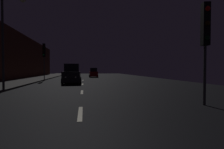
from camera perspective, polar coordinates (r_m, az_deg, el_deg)
name	(u,v)px	position (r m, az deg, el deg)	size (l,w,h in m)	color
ground	(83,80)	(28.19, -9.22, -1.70)	(27.83, 84.00, 0.02)	black
sidewalk_left	(30,80)	(29.26, -24.52, -1.54)	(4.40, 84.00, 0.15)	#33302D
building_facade_left	(0,52)	(26.86, -32.02, 6.00)	(0.80, 63.00, 7.56)	#472319
lane_centerline	(82,87)	(16.55, -9.40, -3.97)	(0.16, 22.21, 0.01)	beige
traffic_light_near_right	(206,32)	(9.22, 27.60, 12.01)	(0.37, 0.48, 4.59)	#38383A
traffic_light_far_left	(44,54)	(27.28, -20.81, 6.25)	(0.36, 0.48, 5.28)	#38383A
streetlamp_overhead	(10,28)	(15.27, -29.78, 12.77)	(1.70, 0.44, 6.94)	#2D2D30
car_approaching_headlights	(72,74)	(21.19, -12.60, 0.00)	(2.06, 4.47, 2.25)	black
car_distant_taillights	(93,73)	(36.80, -5.92, 0.48)	(1.77, 3.82, 1.93)	maroon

